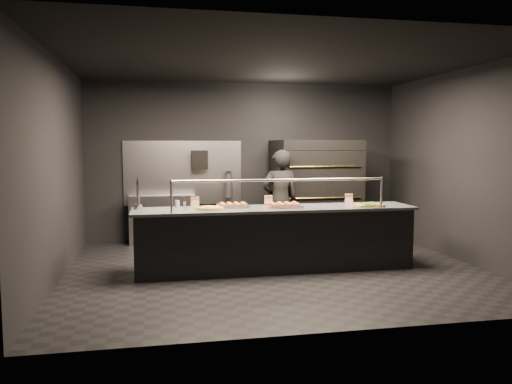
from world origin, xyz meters
The scene contains 15 objects.
room centered at (-0.02, 0.05, 1.50)m, with size 6.04×6.00×3.00m.
service_counter centered at (0.00, 0.00, 0.46)m, with size 4.10×0.78×1.37m.
pizza_oven centered at (1.20, 1.90, 0.97)m, with size 1.50×1.23×1.91m.
prep_shelf centered at (-1.60, 2.32, 0.45)m, with size 1.20×0.35×0.90m, color #99999E.
towel_dispenser centered at (-0.90, 2.39, 1.55)m, with size 0.30×0.20×0.35m, color black.
fire_extinguisher centered at (-0.35, 2.40, 1.06)m, with size 0.14×0.14×0.51m.
beer_tap centered at (-1.95, 0.17, 1.06)m, with size 0.12×0.17×0.47m.
round_pizza centered at (-0.95, -0.01, 0.94)m, with size 0.43×0.43×0.03m.
slider_tray_a centered at (-0.60, 0.15, 0.95)m, with size 0.47×0.35×0.07m.
slider_tray_b centered at (0.12, -0.02, 0.95)m, with size 0.55×0.45×0.08m.
square_pizza centered at (1.38, -0.14, 0.94)m, with size 0.47×0.47×0.05m.
condiment_jar centered at (-1.37, 0.28, 0.97)m, with size 0.16×0.06×0.10m.
tent_cards centered at (0.01, 0.28, 1.00)m, with size 2.50×0.04×0.15m.
trash_bin centered at (-0.20, 2.11, 0.35)m, with size 0.42×0.42×0.70m, color black.
worker centered at (0.37, 1.23, 0.87)m, with size 0.64×0.42×1.74m, color black.
Camera 1 is at (-1.67, -6.99, 1.82)m, focal length 35.00 mm.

